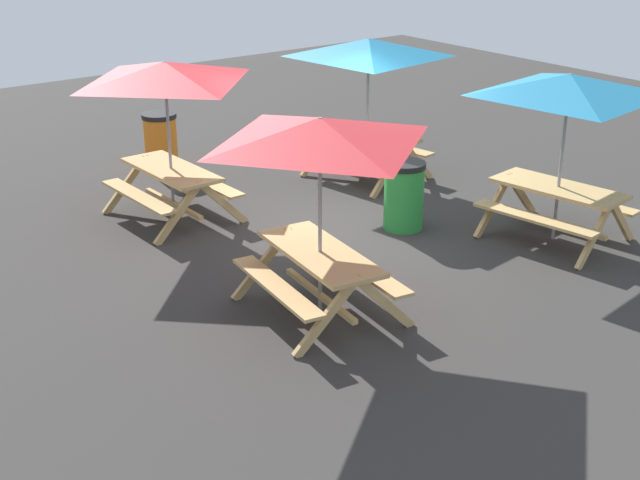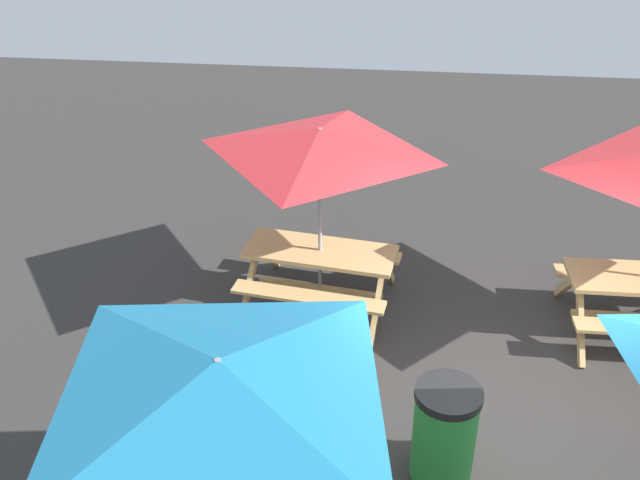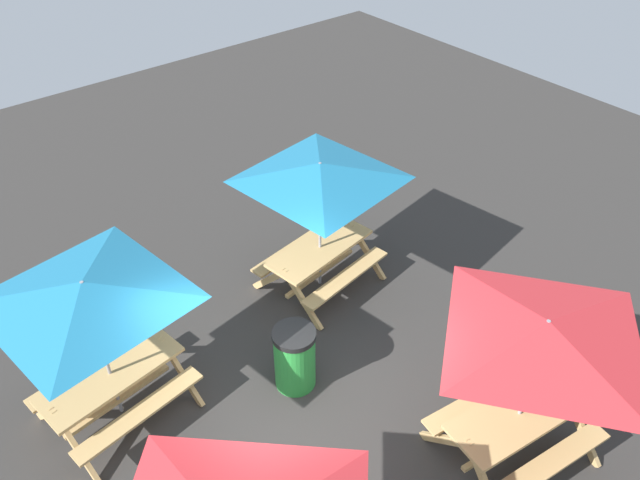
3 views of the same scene
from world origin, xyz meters
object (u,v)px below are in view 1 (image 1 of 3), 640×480
at_px(trash_bin_orange, 161,141).
at_px(picnic_table_1, 165,84).
at_px(picnic_table_0, 568,97).
at_px(picnic_table_2, 320,146).
at_px(trash_bin_green, 404,195).
at_px(picnic_table_3, 368,58).

bearing_deg(trash_bin_orange, picnic_table_1, 156.00).
distance_m(picnic_table_0, picnic_table_1, 5.45).
height_order(picnic_table_2, trash_bin_orange, picnic_table_2).
relative_size(picnic_table_1, trash_bin_orange, 2.38).
xyz_separation_m(picnic_table_0, trash_bin_green, (1.57, 1.39, -1.49)).
height_order(picnic_table_0, picnic_table_2, same).
height_order(picnic_table_0, trash_bin_green, picnic_table_0).
distance_m(picnic_table_3, trash_bin_green, 2.79).
distance_m(picnic_table_2, picnic_table_3, 5.05).
bearing_deg(trash_bin_green, picnic_table_2, 118.75).
distance_m(picnic_table_1, trash_bin_green, 3.68).
bearing_deg(trash_bin_green, picnic_table_3, -27.23).
relative_size(picnic_table_0, trash_bin_orange, 2.85).
bearing_deg(trash_bin_orange, picnic_table_0, -155.44).
height_order(picnic_table_3, trash_bin_orange, picnic_table_3).
distance_m(picnic_table_0, trash_bin_orange, 6.90).
distance_m(trash_bin_orange, trash_bin_green, 4.77).
distance_m(picnic_table_2, trash_bin_green, 3.28).
relative_size(picnic_table_1, picnic_table_2, 1.00).
bearing_deg(trash_bin_green, picnic_table_1, 45.58).
height_order(picnic_table_1, trash_bin_orange, picnic_table_1).
height_order(picnic_table_0, trash_bin_orange, picnic_table_0).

